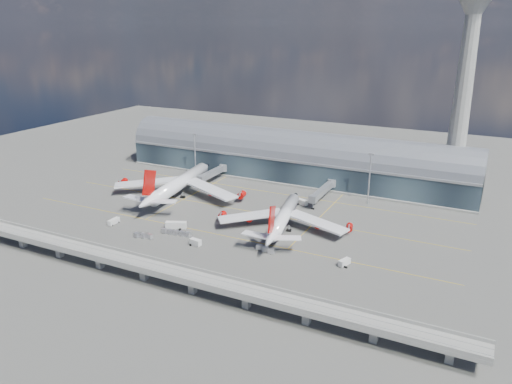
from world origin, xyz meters
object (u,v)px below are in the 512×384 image
at_px(service_truck_3, 344,262).
at_px(cargo_train_1, 176,233).
at_px(service_truck_4, 283,220).
at_px(service_truck_1, 195,242).
at_px(control_tower, 463,95).
at_px(service_truck_2, 176,225).
at_px(service_truck_0, 114,222).
at_px(airliner_left, 178,184).
at_px(airliner_right, 283,218).
at_px(service_truck_5, 302,202).
at_px(floodlight_mast_left, 195,154).
at_px(floodlight_mast_right, 369,177).
at_px(cargo_train_2, 265,249).
at_px(cargo_train_0, 143,236).

height_order(service_truck_3, cargo_train_1, service_truck_3).
relative_size(service_truck_4, cargo_train_1, 0.40).
distance_m(service_truck_1, cargo_train_1, 14.34).
height_order(control_tower, service_truck_4, control_tower).
bearing_deg(cargo_train_1, service_truck_2, 40.93).
bearing_deg(service_truck_0, service_truck_1, -4.26).
bearing_deg(service_truck_3, airliner_left, -179.42).
bearing_deg(service_truck_1, airliner_right, -30.93).
height_order(service_truck_1, service_truck_5, service_truck_5).
bearing_deg(floodlight_mast_left, control_tower, 11.72).
xyz_separation_m(service_truck_3, service_truck_5, (-37.44, 53.03, 0.17)).
relative_size(floodlight_mast_right, airliner_right, 0.42).
distance_m(airliner_right, service_truck_4, 6.92).
bearing_deg(floodlight_mast_right, service_truck_4, -123.07).
relative_size(airliner_right, service_truck_3, 11.21).
bearing_deg(floodlight_mast_left, service_truck_2, -63.49).
xyz_separation_m(airliner_right, service_truck_1, (-24.54, -31.34, -3.68)).
xyz_separation_m(airliner_left, cargo_train_1, (27.41, -41.21, -5.54)).
relative_size(service_truck_0, service_truck_2, 0.66).
distance_m(service_truck_1, service_truck_2, 19.98).
bearing_deg(floodlight_mast_left, airliner_left, -72.50).
bearing_deg(service_truck_2, airliner_left, 9.90).
xyz_separation_m(floodlight_mast_right, airliner_left, (-89.92, -31.96, -7.13)).
distance_m(service_truck_4, cargo_train_1, 47.08).
distance_m(floodlight_mast_right, service_truck_4, 51.46).
bearing_deg(service_truck_4, service_truck_5, 97.96).
height_order(cargo_train_1, cargo_train_2, cargo_train_2).
xyz_separation_m(control_tower, floodlight_mast_right, (-35.00, -28.00, -38.00)).
bearing_deg(service_truck_5, floodlight_mast_left, 99.61).
relative_size(floodlight_mast_left, airliner_right, 0.42).
height_order(control_tower, service_truck_0, control_tower).
distance_m(airliner_left, service_truck_1, 62.11).
distance_m(airliner_right, service_truck_2, 46.38).
relative_size(airliner_right, service_truck_0, 10.07).
bearing_deg(cargo_train_2, service_truck_2, 73.31).
relative_size(service_truck_1, service_truck_3, 0.92).
xyz_separation_m(airliner_left, airliner_right, (65.20, -15.34, -1.42)).
distance_m(airliner_right, cargo_train_0, 59.28).
bearing_deg(airliner_left, airliner_right, -21.28).
relative_size(floodlight_mast_left, service_truck_4, 4.60).
relative_size(service_truck_4, cargo_train_0, 0.63).
bearing_deg(service_truck_2, service_truck_1, -146.02).
bearing_deg(cargo_train_2, service_truck_5, -6.02).
bearing_deg(control_tower, service_truck_5, -145.30).
distance_m(floodlight_mast_left, service_truck_1, 94.38).
xyz_separation_m(airliner_right, service_truck_3, (33.83, -21.58, -3.82)).
height_order(floodlight_mast_left, service_truck_3, floodlight_mast_left).
xyz_separation_m(service_truck_5, cargo_train_0, (-44.36, -66.03, -0.43)).
height_order(control_tower, service_truck_5, control_tower).
distance_m(floodlight_mast_left, service_truck_4, 84.79).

